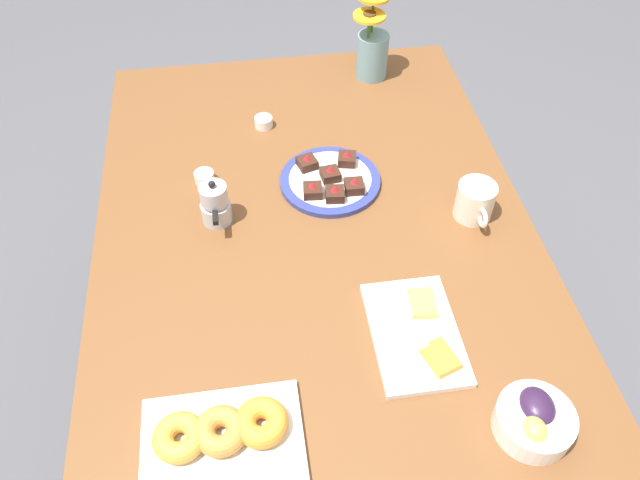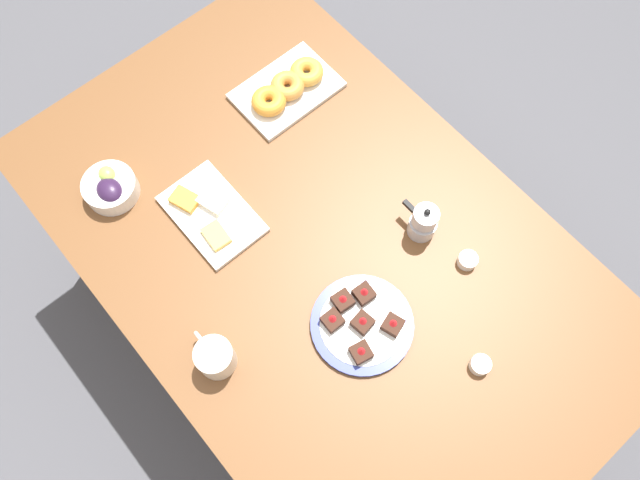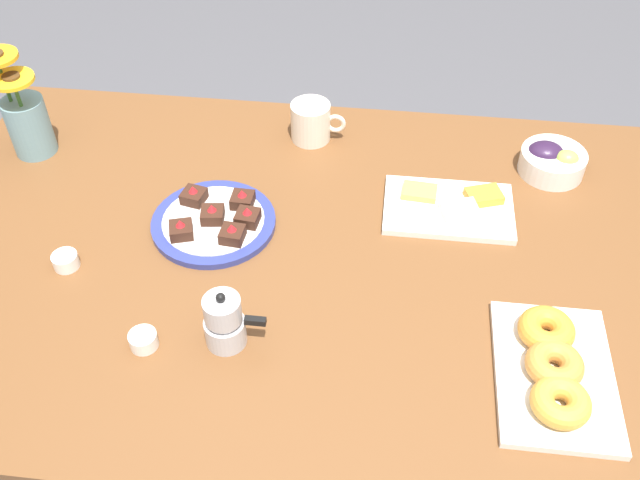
% 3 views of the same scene
% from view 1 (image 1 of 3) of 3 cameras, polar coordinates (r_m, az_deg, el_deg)
% --- Properties ---
extents(ground_plane, '(6.00, 6.00, 0.00)m').
position_cam_1_polar(ground_plane, '(2.00, -0.00, -15.16)').
color(ground_plane, '#4C4C51').
extents(dining_table, '(1.60, 1.00, 0.74)m').
position_cam_1_polar(dining_table, '(1.45, -0.00, -3.33)').
color(dining_table, brown).
rests_on(dining_table, ground_plane).
extents(coffee_mug, '(0.12, 0.09, 0.09)m').
position_cam_1_polar(coffee_mug, '(1.47, 14.01, 3.50)').
color(coffee_mug, silver).
rests_on(coffee_mug, dining_table).
extents(grape_bowl, '(0.14, 0.14, 0.07)m').
position_cam_1_polar(grape_bowl, '(1.19, 19.01, -15.26)').
color(grape_bowl, white).
rests_on(grape_bowl, dining_table).
extents(cheese_platter, '(0.26, 0.17, 0.03)m').
position_cam_1_polar(cheese_platter, '(1.25, 8.83, -8.47)').
color(cheese_platter, white).
rests_on(cheese_platter, dining_table).
extents(croissant_platter, '(0.19, 0.28, 0.05)m').
position_cam_1_polar(croissant_platter, '(1.14, -8.93, -17.15)').
color(croissant_platter, white).
rests_on(croissant_platter, dining_table).
extents(jam_cup_honey, '(0.05, 0.05, 0.03)m').
position_cam_1_polar(jam_cup_honey, '(1.56, -10.54, 5.70)').
color(jam_cup_honey, white).
rests_on(jam_cup_honey, dining_table).
extents(jam_cup_berry, '(0.05, 0.05, 0.03)m').
position_cam_1_polar(jam_cup_berry, '(1.71, -5.18, 10.73)').
color(jam_cup_berry, white).
rests_on(jam_cup_berry, dining_table).
extents(dessert_plate, '(0.25, 0.25, 0.05)m').
position_cam_1_polar(dessert_plate, '(1.53, 0.95, 5.50)').
color(dessert_plate, navy).
rests_on(dessert_plate, dining_table).
extents(flower_vase, '(0.12, 0.11, 0.24)m').
position_cam_1_polar(flower_vase, '(1.87, 4.79, 16.94)').
color(flower_vase, '#6B939E').
rests_on(flower_vase, dining_table).
extents(moka_pot, '(0.11, 0.07, 0.12)m').
position_cam_1_polar(moka_pot, '(1.43, -9.56, 3.21)').
color(moka_pot, '#B7B7BC').
rests_on(moka_pot, dining_table).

